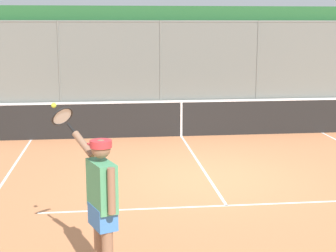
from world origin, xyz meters
name	(u,v)px	position (x,y,z in m)	size (l,w,h in m)	color
ground_plane	(208,178)	(0.00, 0.00, 0.00)	(60.00, 60.00, 0.00)	#C67A4C
court_line_markings	(230,211)	(0.00, 1.83, 0.00)	(7.88, 9.84, 0.01)	white
fence_backdrop	(159,55)	(0.00, -10.08, 1.78)	(17.61, 1.37, 3.58)	slate
tennis_net	(181,118)	(0.00, -3.83, 0.49)	(10.12, 0.09, 1.07)	#2D2D2D
tennis_player	(101,199)	(2.00, 3.84, 0.99)	(0.83, 1.23, 1.97)	silver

